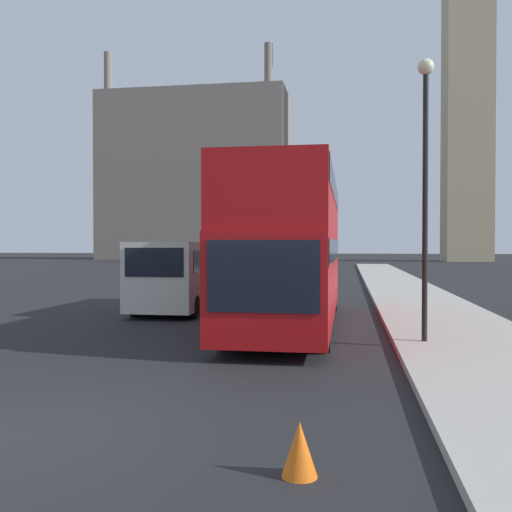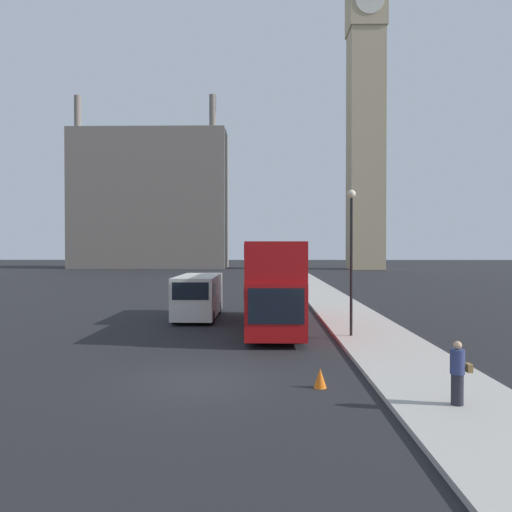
# 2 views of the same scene
# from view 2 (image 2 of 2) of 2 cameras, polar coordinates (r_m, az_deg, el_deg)

# --- Properties ---
(ground_plane) EXTENTS (300.00, 300.00, 0.00)m
(ground_plane) POSITION_cam_2_polar(r_m,az_deg,el_deg) (15.31, -6.56, -13.92)
(ground_plane) COLOR black
(sidewalk_strip) EXTENTS (3.54, 120.00, 0.15)m
(sidewalk_strip) POSITION_cam_2_polar(r_m,az_deg,el_deg) (15.91, 19.10, -13.11)
(sidewalk_strip) COLOR #ADA89E
(sidewalk_strip) RESTS_ON ground_plane
(clock_tower) EXTENTS (6.72, 6.89, 60.54)m
(clock_tower) POSITION_cam_2_polar(r_m,az_deg,el_deg) (98.48, 12.43, 16.89)
(clock_tower) COLOR tan
(clock_tower) RESTS_ON ground_plane
(building_block_distant) EXTENTS (29.89, 10.57, 32.53)m
(building_block_distant) POSITION_cam_2_polar(r_m,az_deg,el_deg) (100.81, -11.94, 6.28)
(building_block_distant) COLOR slate
(building_block_distant) RESTS_ON ground_plane
(red_double_decker_bus) EXTENTS (2.49, 10.88, 4.18)m
(red_double_decker_bus) POSITION_cam_2_polar(r_m,az_deg,el_deg) (24.44, 2.03, -2.79)
(red_double_decker_bus) COLOR #A80F11
(red_double_decker_bus) RESTS_ON ground_plane
(white_van) EXTENTS (2.18, 6.00, 2.39)m
(white_van) POSITION_cam_2_polar(r_m,az_deg,el_deg) (27.93, -6.64, -4.50)
(white_van) COLOR silver
(white_van) RESTS_ON ground_plane
(pedestrian) EXTENTS (0.50, 0.34, 1.54)m
(pedestrian) POSITION_cam_2_polar(r_m,az_deg,el_deg) (13.21, 22.07, -12.28)
(pedestrian) COLOR #23232D
(pedestrian) RESTS_ON sidewalk_strip
(street_lamp) EXTENTS (0.36, 0.36, 6.27)m
(street_lamp) POSITION_cam_2_polar(r_m,az_deg,el_deg) (21.77, 10.84, 1.68)
(street_lamp) COLOR black
(street_lamp) RESTS_ON sidewalk_strip
(traffic_cone) EXTENTS (0.36, 0.36, 0.55)m
(traffic_cone) POSITION_cam_2_polar(r_m,az_deg,el_deg) (14.48, 7.34, -13.66)
(traffic_cone) COLOR orange
(traffic_cone) RESTS_ON ground_plane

